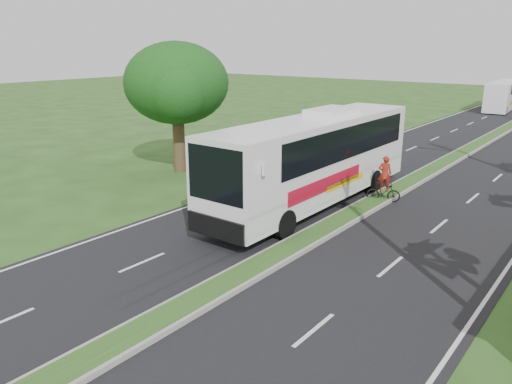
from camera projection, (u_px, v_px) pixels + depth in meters
The scene contains 8 objects.
ground at pixel (217, 292), 15.38m from camera, with size 180.00×180.00×0.00m, color #284419.
road_asphalt at pixel (436, 169), 30.52m from camera, with size 14.00×160.00×0.02m, color black.
median_strip at pixel (436, 167), 30.49m from camera, with size 1.20×160.00×0.18m.
lane_edge_left at pixel (339, 155), 34.46m from camera, with size 0.12×160.00×0.01m, color silver.
shade_tree at pixel (175, 86), 28.65m from camera, with size 6.30×6.00×7.54m.
coach_bus_main at pixel (316, 154), 23.05m from camera, with size 2.97×13.76×4.44m.
coach_bus_far at pixel (503, 94), 57.38m from camera, with size 3.17×11.13×3.20m.
motorcyclist at pixel (384, 185), 23.92m from camera, with size 1.63×1.06×2.27m.
Camera 1 is at (9.45, -10.20, 7.36)m, focal length 35.00 mm.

